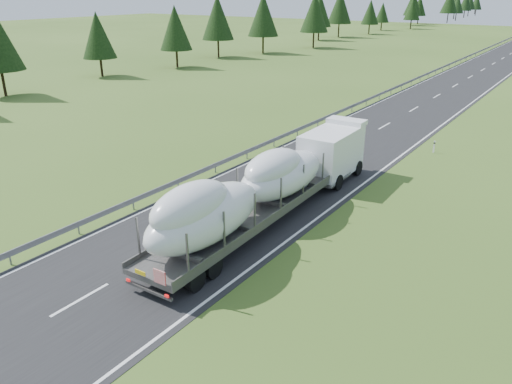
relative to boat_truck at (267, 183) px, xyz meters
The scene contains 5 objects.
ground 11.79m from the boat_truck, 101.32° to the right, with size 400.00×400.00×0.00m, color #39541C.
road_surface 88.73m from the boat_truck, 91.47° to the left, with size 10.00×400.00×0.02m, color black.
guardrail 88.95m from the boat_truck, 94.88° to the left, with size 0.10×400.00×0.76m.
tree_line_left 119.75m from the boat_truck, 112.90° to the left, with size 15.78×326.40×12.66m.
boat_truck is the anchor object (origin of this frame).
Camera 1 is at (16.64, -10.78, 12.53)m, focal length 35.00 mm.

